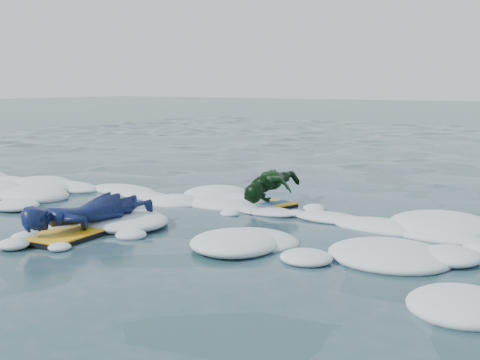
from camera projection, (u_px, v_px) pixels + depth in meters
name	position (u px, v px, depth m)	size (l,w,h in m)	color
ground	(148.00, 231.00, 7.24)	(120.00, 120.00, 0.00)	#152D34
foam_band	(201.00, 216.00, 8.09)	(12.00, 3.10, 0.30)	white
prone_woman_unit	(87.00, 215.00, 7.08)	(0.83, 1.72, 0.43)	black
prone_child_unit	(271.00, 189.00, 8.60)	(0.84, 1.42, 0.53)	black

